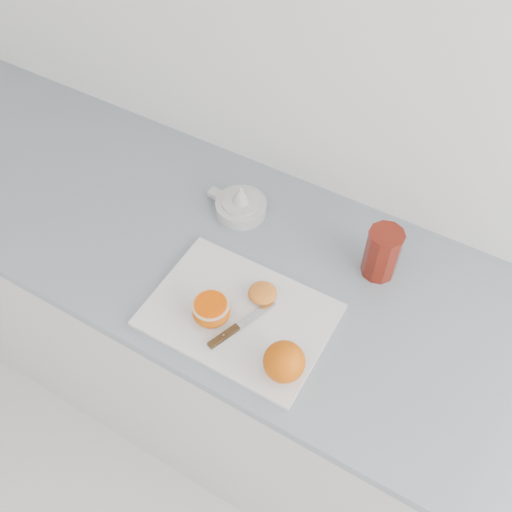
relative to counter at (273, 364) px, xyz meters
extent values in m
cube|color=white|center=(-0.19, 0.30, 0.90)|extent=(4.00, 0.04, 2.70)
cube|color=silver|center=(0.00, 0.00, -0.02)|extent=(2.56, 0.60, 0.86)
cube|color=gray|center=(0.00, 0.00, 0.43)|extent=(2.62, 0.64, 0.03)
cube|color=silver|center=(-0.02, -0.15, 0.45)|extent=(0.39, 0.28, 0.01)
sphere|color=#D56200|center=(0.13, -0.22, 0.50)|extent=(0.08, 0.08, 0.08)
ellipsoid|color=#D56200|center=(-0.06, -0.18, 0.48)|extent=(0.08, 0.08, 0.04)
cylinder|color=beige|center=(-0.06, -0.18, 0.50)|extent=(0.08, 0.08, 0.00)
cylinder|color=#F83C00|center=(-0.06, -0.18, 0.50)|extent=(0.07, 0.07, 0.00)
ellipsoid|color=orange|center=(0.01, -0.08, 0.47)|extent=(0.06, 0.06, 0.03)
cylinder|color=orange|center=(0.01, -0.08, 0.48)|extent=(0.05, 0.05, 0.00)
cube|color=#402914|center=(-0.01, -0.21, 0.46)|extent=(0.04, 0.08, 0.01)
cube|color=#B7B7BC|center=(0.02, -0.13, 0.46)|extent=(0.05, 0.10, 0.00)
cylinder|color=#B7B7BC|center=(-0.01, -0.21, 0.46)|extent=(0.00, 0.00, 0.01)
cylinder|color=silver|center=(-0.17, 0.12, 0.46)|extent=(0.13, 0.13, 0.03)
cylinder|color=silver|center=(-0.17, 0.12, 0.48)|extent=(0.10, 0.10, 0.01)
cone|color=silver|center=(-0.17, 0.12, 0.51)|extent=(0.04, 0.04, 0.05)
cube|color=silver|center=(-0.25, 0.13, 0.46)|extent=(0.04, 0.03, 0.01)
ellipsoid|color=#C66600|center=(-0.16, 0.11, 0.48)|extent=(0.01, 0.01, 0.00)
ellipsoid|color=#C66600|center=(-0.18, 0.13, 0.48)|extent=(0.01, 0.01, 0.00)
ellipsoid|color=#C66600|center=(-0.18, 0.11, 0.48)|extent=(0.01, 0.01, 0.00)
ellipsoid|color=#C66600|center=(-0.16, 0.13, 0.48)|extent=(0.01, 0.01, 0.00)
cylinder|color=maroon|center=(0.19, 0.12, 0.51)|extent=(0.08, 0.08, 0.13)
cylinder|color=orange|center=(0.19, 0.12, 0.46)|extent=(0.06, 0.06, 0.02)
cylinder|color=maroon|center=(0.19, 0.12, 0.57)|extent=(0.08, 0.08, 0.00)
camera|label=1|loc=(0.35, -0.70, 1.49)|focal=40.00mm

